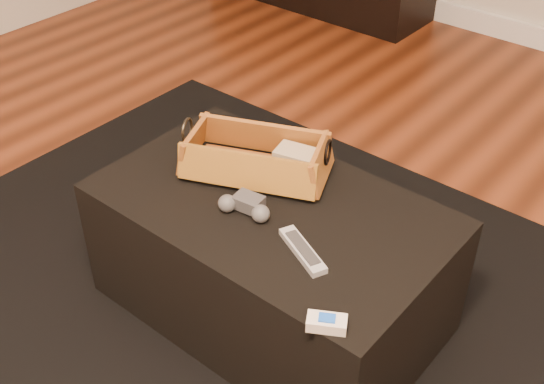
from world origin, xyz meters
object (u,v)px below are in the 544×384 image
Objects in this scene: cream_gadget at (327,323)px; tv_remote at (248,167)px; game_controller at (246,206)px; wicker_basket at (256,159)px; silver_remote at (303,250)px; ottoman at (271,259)px.

tv_remote is at bearing 147.52° from cream_gadget.
tv_remote is 1.39× the size of game_controller.
tv_remote is 0.63m from cream_gadget.
wicker_basket is at bearing 30.87° from tv_remote.
wicker_basket is at bearing 148.70° from silver_remote.
wicker_basket is 0.20m from game_controller.
cream_gadget is at bearing -40.29° from silver_remote.
silver_remote is at bearing -31.30° from wicker_basket.
cream_gadget reaches higher than silver_remote.
wicker_basket is 2.94× the size of game_controller.
silver_remote is at bearing -8.00° from game_controller.
cream_gadget is at bearing -25.27° from game_controller.
wicker_basket is at bearing 145.09° from cream_gadget.
wicker_basket is 2.52× the size of silver_remote.
wicker_basket is (-0.13, 0.09, 0.26)m from ottoman.
silver_remote is at bearing -56.64° from tv_remote.
game_controller is at bearing 172.00° from silver_remote.
silver_remote is 0.25m from cream_gadget.
tv_remote is 0.04m from wicker_basket.
silver_remote reaches higher than ottoman.
wicker_basket is (0.01, 0.02, 0.02)m from tv_remote.
cream_gadget is (0.41, -0.20, -0.01)m from game_controller.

